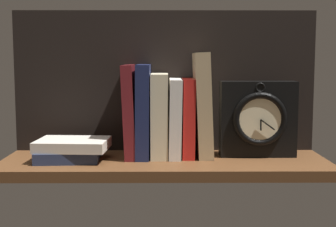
{
  "coord_description": "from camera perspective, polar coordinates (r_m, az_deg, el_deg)",
  "views": [
    {
      "loc": [
        -0.11,
        -113.84,
        24.21
      ],
      "look_at": [
        0.73,
        4.17,
        10.66
      ],
      "focal_mm": 51.35,
      "sensor_mm": 36.0,
      "label": 1
    }
  ],
  "objects": [
    {
      "name": "ground_plane",
      "position": [
        1.17,
        -0.34,
        -6.06
      ],
      "size": [
        78.34,
        25.55,
        2.5
      ],
      "primitive_type": "cube",
      "color": "brown"
    },
    {
      "name": "back_panel",
      "position": [
        1.26,
        -0.36,
        3.85
      ],
      "size": [
        78.34,
        1.2,
        36.53
      ],
      "primitive_type": "cube",
      "color": "black",
      "rests_on": "ground_plane"
    },
    {
      "name": "book_maroon_dawkins",
      "position": [
        1.19,
        -4.47,
        0.32
      ],
      "size": [
        3.53,
        14.56,
        22.75
      ],
      "primitive_type": "cube",
      "rotation": [
        0.0,
        -0.04,
        0.0
      ],
      "color": "maroon",
      "rests_on": "ground_plane"
    },
    {
      "name": "book_navy_bierce",
      "position": [
        1.19,
        -2.9,
        0.34
      ],
      "size": [
        3.45,
        14.81,
        22.76
      ],
      "primitive_type": "cube",
      "rotation": [
        0.0,
        0.01,
        0.0
      ],
      "color": "#192147",
      "rests_on": "ground_plane"
    },
    {
      "name": "book_cream_twain",
      "position": [
        1.19,
        -0.96,
        -0.2
      ],
      "size": [
        4.23,
        13.39,
        20.52
      ],
      "primitive_type": "cube",
      "rotation": [
        0.0,
        0.0,
        0.0
      ],
      "color": "beige",
      "rests_on": "ground_plane"
    },
    {
      "name": "book_white_catcher",
      "position": [
        1.19,
        0.9,
        -0.51
      ],
      "size": [
        3.28,
        13.8,
        19.25
      ],
      "primitive_type": "cube",
      "rotation": [
        0.0,
        0.02,
        0.0
      ],
      "color": "silver",
      "rests_on": "ground_plane"
    },
    {
      "name": "book_red_requiem",
      "position": [
        1.19,
        2.46,
        -0.49
      ],
      "size": [
        3.16,
        12.17,
        19.29
      ],
      "primitive_type": "cube",
      "rotation": [
        0.0,
        0.01,
        0.0
      ],
      "color": "red",
      "rests_on": "ground_plane"
    },
    {
      "name": "book_tan_shortstories",
      "position": [
        1.19,
        4.19,
        1.04
      ],
      "size": [
        4.75,
        12.57,
        25.77
      ],
      "primitive_type": "cube",
      "rotation": [
        0.0,
        -0.04,
        0.0
      ],
      "color": "tan",
      "rests_on": "ground_plane"
    },
    {
      "name": "framed_clock",
      "position": [
        1.2,
        10.69,
        -0.64
      ],
      "size": [
        18.66,
        6.27,
        18.66
      ],
      "color": "black",
      "rests_on": "ground_plane"
    },
    {
      "name": "book_stack_side",
      "position": [
        1.17,
        -11.43,
        -4.19
      ],
      "size": [
        17.32,
        13.37,
        5.04
      ],
      "color": "#232D4C",
      "rests_on": "ground_plane"
    }
  ]
}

